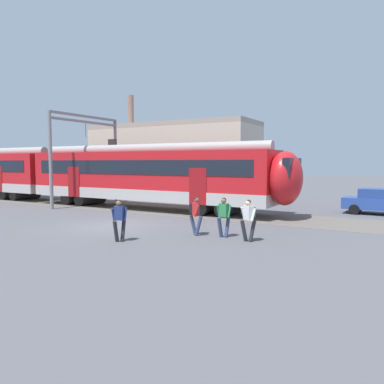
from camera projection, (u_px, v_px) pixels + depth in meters
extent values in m
plane|color=#515156|center=(109.00, 226.00, 18.29)|extent=(160.00, 160.00, 0.00)
cube|color=#605951|center=(36.00, 200.00, 30.59)|extent=(80.00, 4.40, 0.01)
cube|color=#B7B2AD|center=(144.00, 193.00, 25.08)|extent=(18.00, 3.06, 0.70)
cube|color=red|center=(144.00, 170.00, 24.95)|extent=(18.00, 3.00, 2.40)
cube|color=black|center=(129.00, 167.00, 23.62)|extent=(16.56, 0.03, 0.90)
cube|color=maroon|center=(198.00, 186.00, 21.26)|extent=(1.10, 0.04, 2.10)
cube|color=maroon|center=(74.00, 182.00, 26.15)|extent=(1.10, 0.04, 2.10)
cylinder|color=#9C9793|center=(143.00, 149.00, 24.84)|extent=(17.64, 0.70, 0.70)
cube|color=black|center=(112.00, 142.00, 26.13)|extent=(0.70, 0.12, 0.40)
cylinder|color=black|center=(230.00, 208.00, 22.02)|extent=(0.90, 2.40, 0.90)
cylinder|color=black|center=(209.00, 206.00, 22.72)|extent=(0.90, 2.40, 0.90)
cylinder|color=black|center=(91.00, 198.00, 27.53)|extent=(0.90, 2.40, 0.90)
cylinder|color=black|center=(77.00, 198.00, 28.22)|extent=(0.90, 2.40, 0.90)
ellipsoid|color=red|center=(285.00, 178.00, 20.27)|extent=(1.80, 2.85, 2.95)
cube|color=black|center=(292.00, 167.00, 20.04)|extent=(0.40, 2.40, 1.00)
cylinder|color=black|center=(25.00, 194.00, 31.20)|extent=(0.90, 2.40, 0.90)
cylinder|color=black|center=(15.00, 193.00, 31.90)|extent=(0.90, 2.40, 0.90)
cylinder|color=#28282D|center=(116.00, 231.00, 14.63)|extent=(0.24, 0.38, 0.87)
cylinder|color=#28282D|center=(123.00, 230.00, 14.86)|extent=(0.24, 0.38, 0.87)
cube|color=navy|center=(119.00, 213.00, 14.69)|extent=(0.41, 0.33, 0.56)
cylinder|color=navy|center=(125.00, 214.00, 14.72)|extent=(0.15, 0.26, 0.52)
cylinder|color=navy|center=(113.00, 214.00, 14.67)|extent=(0.15, 0.26, 0.52)
sphere|color=brown|center=(119.00, 203.00, 14.64)|extent=(0.22, 0.22, 0.22)
sphere|color=black|center=(119.00, 202.00, 14.65)|extent=(0.20, 0.20, 0.20)
cube|color=navy|center=(121.00, 212.00, 14.86)|extent=(0.31, 0.23, 0.40)
cylinder|color=navy|center=(199.00, 226.00, 15.88)|extent=(0.38, 0.24, 0.87)
cylinder|color=navy|center=(193.00, 225.00, 16.12)|extent=(0.38, 0.24, 0.87)
cube|color=red|center=(196.00, 209.00, 15.94)|extent=(0.33, 0.41, 0.56)
cylinder|color=red|center=(195.00, 209.00, 16.18)|extent=(0.26, 0.15, 0.52)
cylinder|color=red|center=(197.00, 211.00, 15.72)|extent=(0.26, 0.15, 0.52)
sphere|color=brown|center=(196.00, 200.00, 15.91)|extent=(0.22, 0.22, 0.22)
sphere|color=black|center=(196.00, 199.00, 15.91)|extent=(0.20, 0.20, 0.20)
cube|color=black|center=(192.00, 208.00, 15.99)|extent=(0.23, 0.31, 0.40)
cylinder|color=navy|center=(220.00, 227.00, 15.55)|extent=(0.19, 0.37, 0.87)
cylinder|color=navy|center=(227.00, 227.00, 15.67)|extent=(0.19, 0.37, 0.87)
cube|color=#2D7F47|center=(224.00, 210.00, 15.55)|extent=(0.39, 0.28, 0.56)
cylinder|color=#2D7F47|center=(229.00, 211.00, 15.49)|extent=(0.12, 0.26, 0.52)
cylinder|color=#2D7F47|center=(218.00, 211.00, 15.62)|extent=(0.12, 0.26, 0.52)
sphere|color=brown|center=(224.00, 201.00, 15.50)|extent=(0.22, 0.22, 0.22)
sphere|color=black|center=(224.00, 200.00, 15.52)|extent=(0.20, 0.20, 0.20)
cube|color=#235633|center=(226.00, 209.00, 15.70)|extent=(0.30, 0.19, 0.40)
cylinder|color=#28282D|center=(244.00, 231.00, 14.76)|extent=(0.30, 0.38, 0.87)
cylinder|color=#28282D|center=(252.00, 231.00, 14.75)|extent=(0.30, 0.38, 0.87)
cube|color=silver|center=(248.00, 213.00, 14.70)|extent=(0.43, 0.39, 0.56)
cylinder|color=silver|center=(254.00, 215.00, 14.56)|extent=(0.20, 0.26, 0.52)
cylinder|color=silver|center=(243.00, 214.00, 14.85)|extent=(0.20, 0.26, 0.52)
sphere|color=beige|center=(248.00, 203.00, 14.66)|extent=(0.22, 0.22, 0.22)
sphere|color=black|center=(248.00, 202.00, 14.67)|extent=(0.20, 0.20, 0.20)
cube|color=#235633|center=(252.00, 212.00, 14.79)|extent=(0.32, 0.28, 0.40)
cube|color=#284799|center=(379.00, 204.00, 22.29)|extent=(4.08, 1.85, 0.68)
cube|color=navy|center=(377.00, 193.00, 22.32)|extent=(1.97, 1.54, 0.56)
cylinder|color=black|center=(359.00, 207.00, 23.64)|extent=(0.61, 0.23, 0.60)
cylinder|color=black|center=(354.00, 210.00, 22.33)|extent=(0.61, 0.23, 0.60)
cylinder|color=gray|center=(51.00, 160.00, 24.71)|extent=(0.24, 0.24, 6.50)
cylinder|color=gray|center=(116.00, 161.00, 30.25)|extent=(0.24, 0.24, 6.50)
cube|color=gray|center=(85.00, 116.00, 27.23)|extent=(0.20, 6.40, 0.16)
cube|color=gray|center=(85.00, 122.00, 27.26)|extent=(0.20, 6.40, 0.16)
cylinder|color=black|center=(86.00, 130.00, 27.31)|extent=(0.03, 0.03, 1.00)
cube|color=beige|center=(172.00, 164.00, 32.43)|extent=(14.79, 5.00, 6.00)
cube|color=#9F9686|center=(172.00, 126.00, 32.17)|extent=(14.79, 5.00, 0.40)
cylinder|color=#8C6656|center=(131.00, 113.00, 34.25)|extent=(0.50, 0.50, 3.20)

